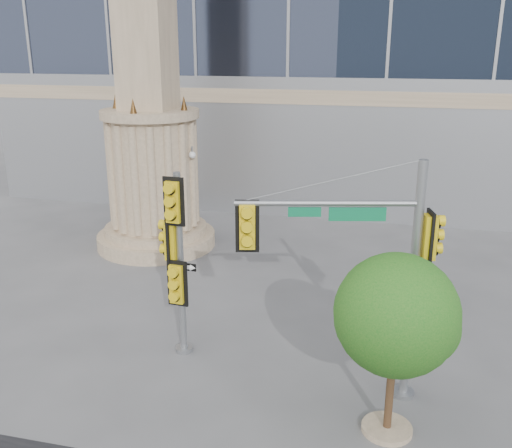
# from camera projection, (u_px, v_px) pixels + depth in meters

# --- Properties ---
(ground) EXTENTS (120.00, 120.00, 0.00)m
(ground) POSITION_uv_depth(u_px,v_px,m) (252.00, 408.00, 11.98)
(ground) COLOR #545456
(ground) RESTS_ON ground
(monument) EXTENTS (4.40, 4.40, 16.60)m
(monument) POSITION_uv_depth(u_px,v_px,m) (149.00, 97.00, 20.01)
(monument) COLOR gray
(monument) RESTS_ON ground
(main_signal_pole) EXTENTS (3.97, 1.27, 5.20)m
(main_signal_pole) POSITION_uv_depth(u_px,v_px,m) (369.00, 257.00, 11.47)
(main_signal_pole) COLOR slate
(main_signal_pole) RESTS_ON ground
(secondary_signal_pole) EXTENTS (0.78, 0.62, 4.55)m
(secondary_signal_pole) POSITION_uv_depth(u_px,v_px,m) (176.00, 251.00, 13.33)
(secondary_signal_pole) COLOR slate
(secondary_signal_pole) RESTS_ON ground
(street_tree) EXTENTS (2.38, 2.32, 3.70)m
(street_tree) POSITION_uv_depth(u_px,v_px,m) (398.00, 320.00, 10.54)
(street_tree) COLOR gray
(street_tree) RESTS_ON ground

